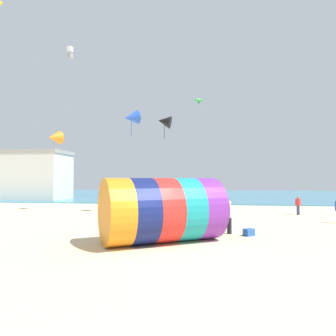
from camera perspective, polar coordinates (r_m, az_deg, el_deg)
name	(u,v)px	position (r m, az deg, el deg)	size (l,w,h in m)	color
ground_plane	(142,248)	(13.00, -4.93, -14.99)	(120.00, 120.00, 0.00)	beige
sea	(192,195)	(53.58, 4.66, -5.11)	(120.00, 40.00, 0.10)	teal
giant_inflatable_tube	(163,210)	(13.93, -1.00, -7.98)	(6.14, 5.28, 2.94)	orange
kite_handler	(229,217)	(16.37, 11.59, -9.08)	(0.32, 0.41, 1.75)	black
kite_blue_delta	(131,118)	(25.26, -6.99, 9.50)	(1.77, 1.74, 2.26)	blue
kite_black_delta	(164,122)	(22.92, -0.70, 8.85)	(1.15, 0.98, 1.88)	black
kite_green_parafoil	(199,100)	(31.06, 5.87, 12.72)	(1.09, 0.90, 0.56)	green
kite_orange_delta	(54,137)	(28.83, -20.83, 5.47)	(1.61, 1.68, 2.26)	orange
kite_white_box	(70,52)	(21.99, -18.15, 20.19)	(0.32, 0.32, 0.80)	white
bystander_mid_beach	(298,205)	(26.36, 23.54, -6.54)	(0.39, 0.42, 1.53)	#383D56
promenade_building	(21,175)	(46.37, -26.22, -1.26)	(13.04, 5.83, 6.74)	silver
cooler_box	(249,232)	(16.12, 15.15, -11.74)	(0.52, 0.36, 0.36)	#2659B2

